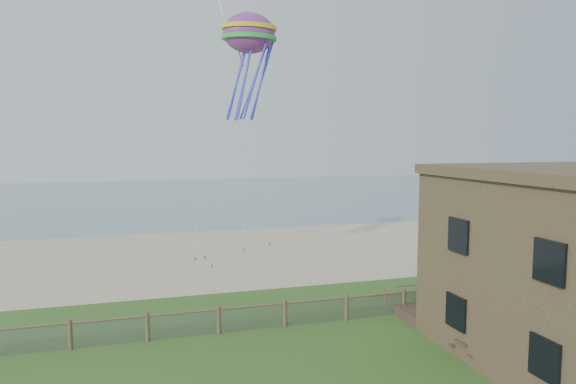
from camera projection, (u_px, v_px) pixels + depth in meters
name	position (u px, v px, depth m)	size (l,w,h in m)	color
sand_beach	(226.00, 253.00, 38.49)	(72.00, 20.00, 0.02)	tan
ocean	(179.00, 195.00, 80.48)	(160.00, 68.00, 0.02)	slate
chainlink_fence	(285.00, 315.00, 23.16)	(36.20, 0.20, 1.25)	#4C3E2A
motel_deck	(537.00, 303.00, 25.91)	(15.00, 2.00, 0.50)	brown
picnic_table	(477.00, 349.00, 19.85)	(1.70, 1.28, 0.72)	brown
octopus_kite	(249.00, 63.00, 30.58)	(3.33, 2.35, 6.86)	#E54324
kite_red	(240.00, 41.00, 33.83)	(1.22, 0.70, 2.50)	red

